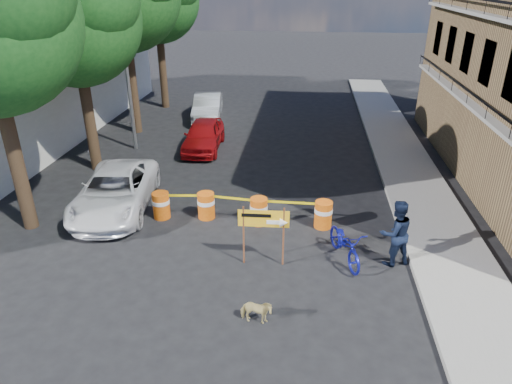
% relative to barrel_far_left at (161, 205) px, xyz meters
% --- Properties ---
extents(ground, '(120.00, 120.00, 0.00)m').
position_rel_barrel_far_left_xyz_m(ground, '(2.76, -3.08, -0.47)').
color(ground, black).
rests_on(ground, ground).
extents(sidewalk_east, '(2.40, 40.00, 0.15)m').
position_rel_barrel_far_left_xyz_m(sidewalk_east, '(8.96, 2.92, -0.40)').
color(sidewalk_east, gray).
rests_on(sidewalk_east, ground).
extents(tree_mid_a, '(5.25, 5.00, 8.68)m').
position_rel_barrel_far_left_xyz_m(tree_mid_a, '(-3.97, 3.92, 5.53)').
color(tree_mid_a, '#332316').
rests_on(tree_mid_a, ground).
extents(streetlamp, '(1.25, 0.18, 8.00)m').
position_rel_barrel_far_left_xyz_m(streetlamp, '(-3.17, 6.42, 3.90)').
color(streetlamp, gray).
rests_on(streetlamp, ground).
extents(barrel_far_left, '(0.58, 0.58, 0.90)m').
position_rel_barrel_far_left_xyz_m(barrel_far_left, '(0.00, 0.00, 0.00)').
color(barrel_far_left, '#CE4A0C').
rests_on(barrel_far_left, ground).
extents(barrel_mid_left, '(0.58, 0.58, 0.90)m').
position_rel_barrel_far_left_xyz_m(barrel_mid_left, '(1.49, 0.16, 0.00)').
color(barrel_mid_left, '#CE4A0C').
rests_on(barrel_mid_left, ground).
extents(barrel_mid_right, '(0.58, 0.58, 0.90)m').
position_rel_barrel_far_left_xyz_m(barrel_mid_right, '(3.28, -0.03, 0.00)').
color(barrel_mid_right, '#CE4A0C').
rests_on(barrel_mid_right, ground).
extents(barrel_far_right, '(0.58, 0.58, 0.90)m').
position_rel_barrel_far_left_xyz_m(barrel_far_right, '(5.36, -0.03, 0.00)').
color(barrel_far_right, '#CE4A0C').
rests_on(barrel_far_right, ground).
extents(detour_sign, '(1.39, 0.27, 1.79)m').
position_rel_barrel_far_left_xyz_m(detour_sign, '(3.83, -2.33, 0.84)').
color(detour_sign, '#592D19').
rests_on(detour_sign, ground).
extents(pedestrian, '(1.15, 1.03, 1.95)m').
position_rel_barrel_far_left_xyz_m(pedestrian, '(7.26, -1.88, 0.50)').
color(pedestrian, black).
rests_on(pedestrian, ground).
extents(bicycle, '(1.03, 1.26, 2.06)m').
position_rel_barrel_far_left_xyz_m(bicycle, '(5.93, -1.88, 0.56)').
color(bicycle, '#1317A1').
rests_on(bicycle, ground).
extents(dog, '(0.80, 0.41, 0.65)m').
position_rel_barrel_far_left_xyz_m(dog, '(3.73, -4.78, -0.14)').
color(dog, '#CCBA74').
rests_on(dog, ground).
extents(suv_white, '(2.94, 5.25, 1.39)m').
position_rel_barrel_far_left_xyz_m(suv_white, '(-1.73, 0.42, 0.22)').
color(suv_white, white).
rests_on(suv_white, ground).
extents(sedan_red, '(1.78, 4.06, 1.36)m').
position_rel_barrel_far_left_xyz_m(sedan_red, '(-0.04, 6.72, 0.21)').
color(sedan_red, '#9D0D10').
rests_on(sedan_red, ground).
extents(sedan_silver, '(1.98, 4.34, 1.38)m').
position_rel_barrel_far_left_xyz_m(sedan_silver, '(-0.89, 11.68, 0.22)').
color(sedan_silver, silver).
rests_on(sedan_silver, ground).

